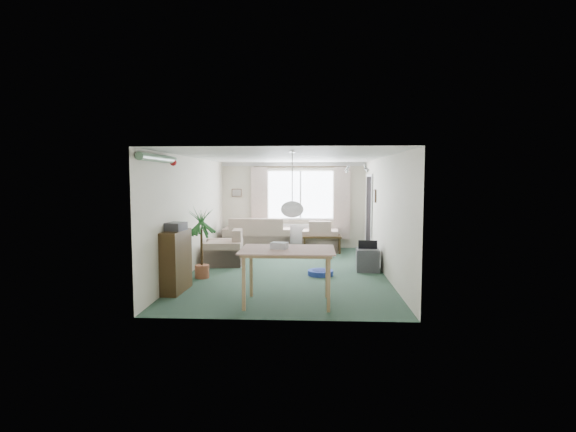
{
  "coord_description": "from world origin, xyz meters",
  "views": [
    {
      "loc": [
        0.5,
        -9.33,
        1.98
      ],
      "look_at": [
        0.0,
        0.3,
        1.15
      ],
      "focal_mm": 28.0,
      "sensor_mm": 36.0,
      "label": 1
    }
  ],
  "objects_px": {
    "tv_cube": "(367,260)",
    "armchair_left": "(223,247)",
    "armchair_corner": "(321,235)",
    "sofa": "(257,234)",
    "pet_bed": "(320,273)",
    "coffee_table": "(322,244)",
    "dining_table": "(288,277)",
    "bookshelf": "(176,261)",
    "houseplant": "(202,243)"
  },
  "relations": [
    {
      "from": "bookshelf",
      "to": "dining_table",
      "type": "xyz_separation_m",
      "value": [
        1.97,
        -0.67,
        -0.11
      ]
    },
    {
      "from": "armchair_left",
      "to": "tv_cube",
      "type": "height_order",
      "value": "armchair_left"
    },
    {
      "from": "armchair_corner",
      "to": "pet_bed",
      "type": "relative_size",
      "value": 1.81
    },
    {
      "from": "coffee_table",
      "to": "bookshelf",
      "type": "distance_m",
      "value": 4.97
    },
    {
      "from": "pet_bed",
      "to": "tv_cube",
      "type": "bearing_deg",
      "value": 26.25
    },
    {
      "from": "houseplant",
      "to": "pet_bed",
      "type": "distance_m",
      "value": 2.46
    },
    {
      "from": "bookshelf",
      "to": "pet_bed",
      "type": "relative_size",
      "value": 2.07
    },
    {
      "from": "pet_bed",
      "to": "armchair_left",
      "type": "bearing_deg",
      "value": 154.84
    },
    {
      "from": "sofa",
      "to": "armchair_corner",
      "type": "height_order",
      "value": "sofa"
    },
    {
      "from": "armchair_corner",
      "to": "houseplant",
      "type": "height_order",
      "value": "houseplant"
    },
    {
      "from": "sofa",
      "to": "dining_table",
      "type": "xyz_separation_m",
      "value": [
        1.1,
        -5.17,
        -0.02
      ]
    },
    {
      "from": "bookshelf",
      "to": "pet_bed",
      "type": "distance_m",
      "value": 2.94
    },
    {
      "from": "armchair_corner",
      "to": "dining_table",
      "type": "xyz_separation_m",
      "value": [
        -0.62,
        -5.15,
        0.01
      ]
    },
    {
      "from": "armchair_corner",
      "to": "armchair_left",
      "type": "relative_size",
      "value": 1.05
    },
    {
      "from": "sofa",
      "to": "pet_bed",
      "type": "bearing_deg",
      "value": 115.88
    },
    {
      "from": "sofa",
      "to": "dining_table",
      "type": "bearing_deg",
      "value": 99.61
    },
    {
      "from": "sofa",
      "to": "armchair_left",
      "type": "height_order",
      "value": "sofa"
    },
    {
      "from": "coffee_table",
      "to": "houseplant",
      "type": "relative_size",
      "value": 0.73
    },
    {
      "from": "armchair_corner",
      "to": "armchair_left",
      "type": "height_order",
      "value": "armchair_corner"
    },
    {
      "from": "coffee_table",
      "to": "bookshelf",
      "type": "height_order",
      "value": "bookshelf"
    },
    {
      "from": "bookshelf",
      "to": "dining_table",
      "type": "relative_size",
      "value": 0.79
    },
    {
      "from": "tv_cube",
      "to": "pet_bed",
      "type": "bearing_deg",
      "value": -150.93
    },
    {
      "from": "bookshelf",
      "to": "dining_table",
      "type": "bearing_deg",
      "value": -16.23
    },
    {
      "from": "sofa",
      "to": "tv_cube",
      "type": "height_order",
      "value": "sofa"
    },
    {
      "from": "houseplant",
      "to": "tv_cube",
      "type": "xyz_separation_m",
      "value": [
        3.35,
        0.86,
        -0.46
      ]
    },
    {
      "from": "sofa",
      "to": "dining_table",
      "type": "distance_m",
      "value": 5.29
    },
    {
      "from": "armchair_corner",
      "to": "dining_table",
      "type": "bearing_deg",
      "value": 86.54
    },
    {
      "from": "armchair_left",
      "to": "pet_bed",
      "type": "height_order",
      "value": "armchair_left"
    },
    {
      "from": "tv_cube",
      "to": "armchair_left",
      "type": "bearing_deg",
      "value": 173.35
    },
    {
      "from": "dining_table",
      "to": "pet_bed",
      "type": "height_order",
      "value": "dining_table"
    },
    {
      "from": "sofa",
      "to": "armchair_corner",
      "type": "distance_m",
      "value": 1.72
    },
    {
      "from": "tv_cube",
      "to": "pet_bed",
      "type": "height_order",
      "value": "tv_cube"
    },
    {
      "from": "sofa",
      "to": "armchair_left",
      "type": "relative_size",
      "value": 2.01
    },
    {
      "from": "coffee_table",
      "to": "houseplant",
      "type": "bearing_deg",
      "value": -127.57
    },
    {
      "from": "sofa",
      "to": "coffee_table",
      "type": "relative_size",
      "value": 1.77
    },
    {
      "from": "houseplant",
      "to": "sofa",
      "type": "bearing_deg",
      "value": 78.79
    },
    {
      "from": "armchair_corner",
      "to": "houseplant",
      "type": "bearing_deg",
      "value": 58.35
    },
    {
      "from": "sofa",
      "to": "dining_table",
      "type": "relative_size",
      "value": 1.32
    },
    {
      "from": "bookshelf",
      "to": "tv_cube",
      "type": "distance_m",
      "value": 4.04
    },
    {
      "from": "bookshelf",
      "to": "pet_bed",
      "type": "bearing_deg",
      "value": 31.76
    },
    {
      "from": "coffee_table",
      "to": "dining_table",
      "type": "bearing_deg",
      "value": -97.55
    },
    {
      "from": "bookshelf",
      "to": "dining_table",
      "type": "distance_m",
      "value": 2.09
    },
    {
      "from": "tv_cube",
      "to": "coffee_table",
      "type": "bearing_deg",
      "value": 114.6
    },
    {
      "from": "armchair_left",
      "to": "pet_bed",
      "type": "distance_m",
      "value": 2.45
    },
    {
      "from": "armchair_left",
      "to": "bookshelf",
      "type": "relative_size",
      "value": 0.84
    },
    {
      "from": "houseplant",
      "to": "pet_bed",
      "type": "xyz_separation_m",
      "value": [
        2.34,
        0.36,
        -0.64
      ]
    },
    {
      "from": "bookshelf",
      "to": "armchair_left",
      "type": "bearing_deg",
      "value": 84.6
    },
    {
      "from": "bookshelf",
      "to": "pet_bed",
      "type": "xyz_separation_m",
      "value": [
        2.53,
        1.42,
        -0.48
      ]
    },
    {
      "from": "dining_table",
      "to": "tv_cube",
      "type": "relative_size",
      "value": 2.61
    },
    {
      "from": "armchair_left",
      "to": "bookshelf",
      "type": "distance_m",
      "value": 2.48
    }
  ]
}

